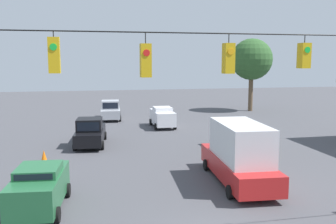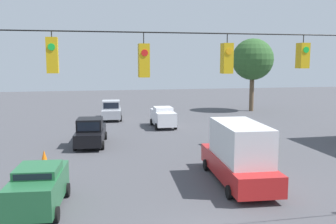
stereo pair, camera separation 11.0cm
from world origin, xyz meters
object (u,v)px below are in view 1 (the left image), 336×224
pickup_truck_silver_withflow_deep (110,110)px  traffic_cone_fourth (44,156)px  overhead_signal_span (223,98)px  traffic_cone_nearest (11,218)px  traffic_cone_third (34,171)px  sedan_green_parked_shoulder (40,187)px  traffic_cone_second (28,189)px  sedan_white_oncoming_deep (162,117)px  tree_horizon_left (252,60)px  sedan_tan_oncoming_far (235,136)px  box_truck_red_crossing_near (239,154)px  pickup_truck_black_withflow_far (90,132)px

pickup_truck_silver_withflow_deep → traffic_cone_fourth: bearing=72.4°
traffic_cone_fourth → overhead_signal_span: bearing=118.8°
traffic_cone_nearest → traffic_cone_third: bearing=-90.2°
sedan_green_parked_shoulder → traffic_cone_second: (0.73, -1.73, -0.64)m
overhead_signal_span → pickup_truck_silver_withflow_deep: bearing=-86.3°
overhead_signal_span → pickup_truck_silver_withflow_deep: size_ratio=4.10×
sedan_green_parked_shoulder → sedan_white_oncoming_deep: 20.68m
sedan_green_parked_shoulder → tree_horizon_left: 36.09m
sedan_tan_oncoming_far → traffic_cone_third: (13.21, 3.72, -0.66)m
pickup_truck_silver_withflow_deep → tree_horizon_left: bearing=-169.4°
traffic_cone_third → tree_horizon_left: bearing=-135.2°
sedan_green_parked_shoulder → traffic_cone_fourth: 8.18m
traffic_cone_third → sedan_tan_oncoming_far: bearing=-164.3°
box_truck_red_crossing_near → traffic_cone_third: box_truck_red_crossing_near is taller
traffic_cone_third → traffic_cone_fourth: size_ratio=1.00×
pickup_truck_black_withflow_far → tree_horizon_left: size_ratio=0.62×
sedan_white_oncoming_deep → sedan_tan_oncoming_far: (-3.27, 10.09, 0.00)m
box_truck_red_crossing_near → sedan_white_oncoming_deep: size_ratio=1.69×
pickup_truck_black_withflow_far → traffic_cone_nearest: size_ratio=7.78×
tree_horizon_left → sedan_tan_oncoming_far: bearing=62.7°
pickup_truck_black_withflow_far → traffic_cone_third: size_ratio=7.78×
overhead_signal_span → traffic_cone_fourth: (7.11, -12.94, -4.81)m
traffic_cone_second → sedan_green_parked_shoulder: bearing=112.9°
sedan_tan_oncoming_far → sedan_green_parked_shoulder: bearing=34.6°
pickup_truck_silver_withflow_deep → traffic_cone_fourth: 17.19m
pickup_truck_black_withflow_far → tree_horizon_left: bearing=-142.1°
traffic_cone_second → pickup_truck_black_withflow_far: bearing=-105.8°
traffic_cone_second → traffic_cone_third: size_ratio=1.00×
box_truck_red_crossing_near → traffic_cone_second: (10.45, -0.21, -1.20)m
sedan_green_parked_shoulder → pickup_truck_black_withflow_far: (-2.23, -12.20, -0.03)m
box_truck_red_crossing_near → tree_horizon_left: bearing=-115.6°
overhead_signal_span → sedan_green_parked_shoulder: (6.40, -4.82, -4.17)m
box_truck_red_crossing_near → pickup_truck_silver_withflow_deep: box_truck_red_crossing_near is taller
sedan_tan_oncoming_far → traffic_cone_third: sedan_tan_oncoming_far is taller
traffic_cone_fourth → sedan_white_oncoming_deep: bearing=-133.1°
sedan_tan_oncoming_far → tree_horizon_left: size_ratio=0.45×
sedan_green_parked_shoulder → traffic_cone_nearest: 1.93m
overhead_signal_span → box_truck_red_crossing_near: overhead_signal_span is taller
sedan_green_parked_shoulder → traffic_cone_second: 1.99m
pickup_truck_black_withflow_far → traffic_cone_second: (2.96, 10.47, -0.61)m
overhead_signal_span → sedan_green_parked_shoulder: 9.03m
overhead_signal_span → tree_horizon_left: 36.35m
sedan_white_oncoming_deep → traffic_cone_fourth: bearing=46.9°
pickup_truck_black_withflow_far → sedan_white_oncoming_deep: bearing=-136.9°
box_truck_red_crossing_near → tree_horizon_left: (-12.61, -26.31, 4.91)m
sedan_white_oncoming_deep → traffic_cone_second: (9.80, 16.85, -0.66)m
tree_horizon_left → box_truck_red_crossing_near: bearing=64.4°
sedan_tan_oncoming_far → pickup_truck_black_withflow_far: size_ratio=0.73×
traffic_cone_second → traffic_cone_fourth: (-0.02, -6.39, 0.00)m
overhead_signal_span → traffic_cone_second: overhead_signal_span is taller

